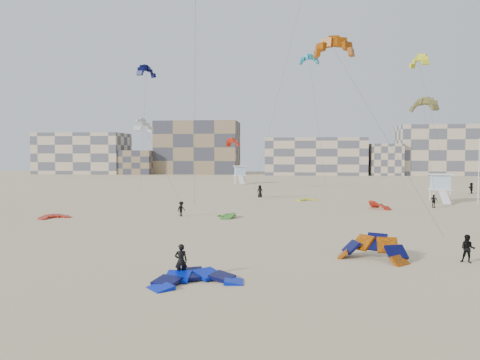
# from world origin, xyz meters

# --- Properties ---
(ground) EXTENTS (320.00, 320.00, 0.00)m
(ground) POSITION_xyz_m (0.00, 0.00, 0.00)
(ground) COLOR #D4B78E
(ground) RESTS_ON ground
(kite_ground_blue) EXTENTS (5.63, 5.75, 1.65)m
(kite_ground_blue) POSITION_xyz_m (-1.48, -3.18, 0.00)
(kite_ground_blue) COLOR #030FEA
(kite_ground_blue) RESTS_ON ground
(kite_ground_orange) EXTENTS (5.54, 5.56, 4.07)m
(kite_ground_orange) POSITION_xyz_m (8.02, 3.12, 0.00)
(kite_ground_orange) COLOR #D36202
(kite_ground_orange) RESTS_ON ground
(kite_ground_red) EXTENTS (4.15, 4.16, 1.03)m
(kite_ground_red) POSITION_xyz_m (-20.70, 18.80, 0.00)
(kite_ground_red) COLOR #B8190A
(kite_ground_red) RESTS_ON ground
(kite_ground_green) EXTENTS (3.78, 3.64, 1.64)m
(kite_ground_green) POSITION_xyz_m (-3.65, 21.22, 0.00)
(kite_ground_green) COLOR #398B25
(kite_ground_green) RESTS_ON ground
(kite_ground_red_far) EXTENTS (4.11, 4.01, 2.81)m
(kite_ground_red_far) POSITION_xyz_m (13.31, 31.06, 0.00)
(kite_ground_red_far) COLOR #B8190A
(kite_ground_red_far) RESTS_ON ground
(kite_ground_yellow) EXTENTS (3.66, 3.75, 0.56)m
(kite_ground_yellow) POSITION_xyz_m (5.12, 40.46, 0.00)
(kite_ground_yellow) COLOR gold
(kite_ground_yellow) RESTS_ON ground
(kitesurfer_main) EXTENTS (0.75, 0.61, 1.78)m
(kitesurfer_main) POSITION_xyz_m (-2.45, -2.30, 0.89)
(kitesurfer_main) COLOR black
(kitesurfer_main) RESTS_ON ground
(kitesurfer_b) EXTENTS (1.00, 0.91, 1.66)m
(kitesurfer_b) POSITION_xyz_m (13.49, 3.03, 0.83)
(kitesurfer_b) COLOR black
(kitesurfer_b) RESTS_ON ground
(kitesurfer_c) EXTENTS (1.05, 1.16, 1.56)m
(kitesurfer_c) POSITION_xyz_m (-8.35, 21.76, 0.78)
(kitesurfer_c) COLOR black
(kitesurfer_c) RESTS_ON ground
(kitesurfer_d) EXTENTS (0.96, 0.96, 1.63)m
(kitesurfer_d) POSITION_xyz_m (20.10, 32.98, 0.82)
(kitesurfer_d) COLOR black
(kitesurfer_d) RESTS_ON ground
(kitesurfer_e) EXTENTS (1.03, 0.79, 1.87)m
(kitesurfer_e) POSITION_xyz_m (-1.83, 44.58, 0.94)
(kitesurfer_e) COLOR black
(kitesurfer_e) RESTS_ON ground
(kitesurfer_f) EXTENTS (0.55, 1.70, 1.83)m
(kitesurfer_f) POSITION_xyz_m (32.56, 55.77, 0.92)
(kitesurfer_f) COLOR black
(kitesurfer_f) RESTS_ON ground
(kite_fly_orange) EXTENTS (7.82, 20.96, 17.85)m
(kite_fly_orange) POSITION_xyz_m (7.35, 24.72, 17.46)
(kite_fly_orange) COLOR #D36202
(kite_fly_orange) RESTS_ON ground
(kite_fly_grey) EXTENTS (7.03, 4.05, 10.17)m
(kite_fly_grey) POSITION_xyz_m (-15.54, 31.55, 9.96)
(kite_fly_grey) COLOR white
(kite_fly_grey) RESTS_ON ground
(kite_fly_olive) EXTENTS (5.45, 15.58, 13.83)m
(kite_fly_olive) POSITION_xyz_m (20.95, 41.58, 13.15)
(kite_fly_olive) COLOR brown
(kite_fly_olive) RESTS_ON ground
(kite_fly_yellow) EXTENTS (7.80, 4.83, 20.90)m
(kite_fly_yellow) POSITION_xyz_m (22.16, 49.28, 20.62)
(kite_fly_yellow) COLOR gold
(kite_fly_yellow) RESTS_ON ground
(kite_fly_navy) EXTENTS (4.44, 4.44, 19.23)m
(kite_fly_navy) POSITION_xyz_m (-19.25, 44.42, 19.05)
(kite_fly_navy) COLOR #06073C
(kite_fly_navy) RESTS_ON ground
(kite_fly_teal_b) EXTENTS (4.66, 7.96, 24.19)m
(kite_fly_teal_b) POSITION_xyz_m (5.94, 62.96, 23.96)
(kite_fly_teal_b) COLOR #106083
(kite_fly_teal_b) RESTS_ON ground
(kite_fly_red) EXTENTS (4.77, 4.36, 8.96)m
(kite_fly_red) POSITION_xyz_m (-8.05, 60.32, 8.63)
(kite_fly_red) COLOR #B8190A
(kite_fly_red) RESTS_ON ground
(lifeguard_tower_near) EXTENTS (2.88, 5.35, 3.87)m
(lifeguard_tower_near) POSITION_xyz_m (22.88, 39.95, 1.92)
(lifeguard_tower_near) COLOR white
(lifeguard_tower_near) RESTS_ON ground
(lifeguard_tower_far) EXTENTS (3.44, 5.85, 4.03)m
(lifeguard_tower_far) POSITION_xyz_m (-8.83, 78.66, 2.00)
(lifeguard_tower_far) COLOR white
(lifeguard_tower_far) RESTS_ON ground
(flagpole) EXTENTS (0.69, 0.11, 8.51)m
(flagpole) POSITION_xyz_m (27.07, 38.05, 4.45)
(flagpole) COLOR white
(flagpole) RESTS_ON ground
(condo_west_a) EXTENTS (30.00, 15.00, 14.00)m
(condo_west_a) POSITION_xyz_m (-70.00, 130.00, 7.00)
(condo_west_a) COLOR #C5B291
(condo_west_a) RESTS_ON ground
(condo_west_b) EXTENTS (28.00, 14.00, 18.00)m
(condo_west_b) POSITION_xyz_m (-30.00, 134.00, 9.00)
(condo_west_b) COLOR #846D50
(condo_west_b) RESTS_ON ground
(condo_mid) EXTENTS (32.00, 16.00, 12.00)m
(condo_mid) POSITION_xyz_m (10.00, 130.00, 6.00)
(condo_mid) COLOR #C5B291
(condo_mid) RESTS_ON ground
(condo_east) EXTENTS (26.00, 14.00, 16.00)m
(condo_east) POSITION_xyz_m (50.00, 132.00, 8.00)
(condo_east) COLOR #C5B291
(condo_east) RESTS_ON ground
(condo_fill_left) EXTENTS (12.00, 10.00, 8.00)m
(condo_fill_left) POSITION_xyz_m (-50.00, 128.00, 4.00)
(condo_fill_left) COLOR #846D50
(condo_fill_left) RESTS_ON ground
(condo_fill_right) EXTENTS (10.00, 10.00, 10.00)m
(condo_fill_right) POSITION_xyz_m (32.00, 128.00, 5.00)
(condo_fill_right) COLOR #C5B291
(condo_fill_right) RESTS_ON ground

